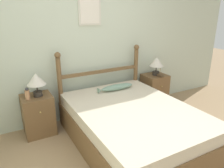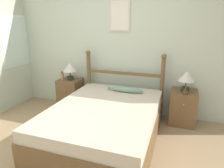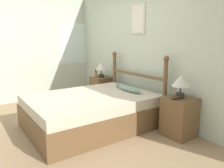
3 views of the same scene
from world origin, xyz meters
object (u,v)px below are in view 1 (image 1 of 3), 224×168
(table_lamp_left, at_px, (36,80))
(bottle, at_px, (27,94))
(nightstand_left, at_px, (38,115))
(fish_pillow, at_px, (116,87))
(table_lamp_right, at_px, (157,63))
(model_boat, at_px, (160,75))
(nightstand_right, at_px, (154,90))
(bed, at_px, (133,125))

(table_lamp_left, relative_size, bottle, 1.95)
(nightstand_left, height_order, fish_pillow, fish_pillow)
(nightstand_left, height_order, bottle, bottle)
(bottle, relative_size, fish_pillow, 0.28)
(table_lamp_left, relative_size, table_lamp_right, 1.00)
(table_lamp_left, bearing_deg, bottle, -157.39)
(model_boat, bearing_deg, nightstand_right, 92.66)
(nightstand_right, relative_size, table_lamp_right, 1.77)
(bottle, bearing_deg, fish_pillow, -5.07)
(bed, relative_size, table_lamp_left, 5.99)
(nightstand_right, distance_m, fish_pillow, 1.03)
(nightstand_left, relative_size, fish_pillow, 0.95)
(nightstand_left, distance_m, table_lamp_right, 2.29)
(nightstand_left, distance_m, fish_pillow, 1.29)
(bed, relative_size, fish_pillow, 3.23)
(bed, xyz_separation_m, model_boat, (1.11, 0.77, 0.37))
(nightstand_right, bearing_deg, table_lamp_right, -75.71)
(table_lamp_left, xyz_separation_m, fish_pillow, (1.22, -0.18, -0.26))
(bed, distance_m, fish_pillow, 0.78)
(bed, bearing_deg, table_lamp_left, 140.69)
(table_lamp_left, xyz_separation_m, model_boat, (2.20, -0.12, -0.21))
(table_lamp_left, relative_size, fish_pillow, 0.54)
(nightstand_right, xyz_separation_m, table_lamp_left, (-2.19, -0.01, 0.54))
(nightstand_left, relative_size, table_lamp_right, 1.77)
(model_boat, bearing_deg, bed, -145.39)
(bottle, bearing_deg, nightstand_left, 31.55)
(table_lamp_right, bearing_deg, fish_pillow, -169.47)
(table_lamp_right, relative_size, bottle, 1.95)
(fish_pillow, bearing_deg, model_boat, 3.97)
(bed, distance_m, table_lamp_left, 1.51)
(table_lamp_right, distance_m, fish_pillow, 1.03)
(model_boat, height_order, fish_pillow, model_boat)
(nightstand_left, distance_m, bottle, 0.41)
(nightstand_left, relative_size, bottle, 3.44)
(nightstand_left, distance_m, model_boat, 2.25)
(bed, height_order, model_boat, model_boat)
(nightstand_right, xyz_separation_m, fish_pillow, (-0.97, -0.20, 0.28))
(bottle, bearing_deg, bed, -33.76)
(nightstand_right, height_order, bottle, bottle)
(model_boat, bearing_deg, table_lamp_left, 176.99)
(bottle, xyz_separation_m, fish_pillow, (1.37, -0.12, -0.10))
(nightstand_left, bearing_deg, bed, -38.97)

